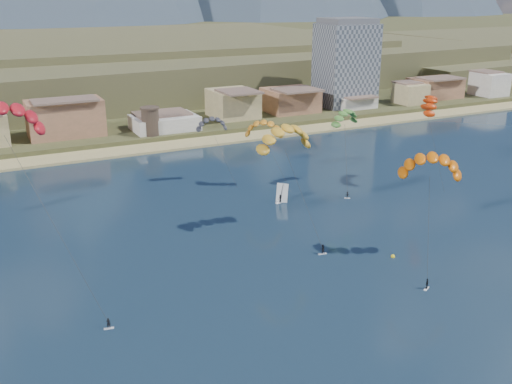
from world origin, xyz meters
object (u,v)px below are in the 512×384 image
kitesurfer_orange (431,161)px  kitesurfer_green (345,115)px  watchtower (150,121)px  kitesurfer_yellow (285,134)px  windsurfer (281,197)px  kitesurfer_red (1,114)px  apartment_tower (346,63)px  buoy (393,256)px

kitesurfer_orange → kitesurfer_green: (9.33, 38.75, -0.31)m
watchtower → kitesurfer_yellow: size_ratio=0.37×
watchtower → kitesurfer_orange: 101.27m
kitesurfer_green → kitesurfer_orange: bearing=-103.5°
kitesurfer_green → windsurfer: (-19.31, -4.95, -15.25)m
watchtower → kitesurfer_green: kitesurfer_green is taller
kitesurfer_red → kitesurfer_yellow: bearing=9.8°
apartment_tower → watchtower: 82.02m
apartment_tower → windsurfer: bearing=-131.7°
kitesurfer_green → buoy: (-15.04, -37.82, -16.48)m
apartment_tower → windsurfer: 107.13m
watchtower → kitesurfer_orange: size_ratio=0.40×
kitesurfer_orange → buoy: bearing=170.8°
windsurfer → watchtower: bearing=98.3°
apartment_tower → windsurfer: apartment_tower is taller
kitesurfer_red → kitesurfer_orange: kitesurfer_red is taller
watchtower → apartment_tower: bearing=9.9°
kitesurfer_yellow → kitesurfer_green: (25.85, 17.91, -2.29)m
kitesurfer_red → windsurfer: size_ratio=7.65×
buoy → apartment_tower: bearing=59.4°
kitesurfer_yellow → kitesurfer_red: bearing=-170.2°
watchtower → kitesurfer_orange: kitesurfer_orange is taller
apartment_tower → kitesurfer_green: bearing=-124.6°
kitesurfer_yellow → windsurfer: 22.78m
kitesurfer_yellow → kitesurfer_orange: size_ratio=1.08×
apartment_tower → buoy: (-66.19, -111.88, -17.69)m
apartment_tower → buoy: 131.19m
kitesurfer_yellow → kitesurfer_orange: bearing=-51.6°
watchtower → kitesurfer_orange: bearing=-78.8°
watchtower → kitesurfer_orange: (19.53, -98.81, 10.55)m
kitesurfer_yellow → windsurfer: kitesurfer_yellow is taller
kitesurfer_red → kitesurfer_yellow: kitesurfer_red is taller
kitesurfer_red → buoy: bearing=-11.2°
watchtower → windsurfer: 65.89m
kitesurfer_orange → buoy: (-5.71, 0.93, -16.80)m
kitesurfer_red → kitesurfer_green: (73.90, 26.22, -11.89)m
kitesurfer_yellow → kitesurfer_orange: 26.66m
apartment_tower → windsurfer: (-70.46, -79.01, -16.47)m
watchtower → windsurfer: watchtower is taller
apartment_tower → kitesurfer_yellow: apartment_tower is taller
apartment_tower → kitesurfer_orange: bearing=-118.2°
watchtower → windsurfer: bearing=-81.7°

